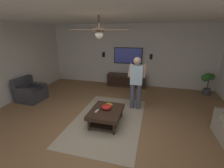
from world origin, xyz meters
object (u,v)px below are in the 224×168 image
Objects in this scene: bowl at (107,107)px; wall_speaker_right at (104,55)px; ceiling_fan at (99,31)px; potted_plant_tall at (207,81)px; remote_white at (97,111)px; media_console at (126,80)px; vase_round at (131,72)px; armchair at (30,93)px; book at (108,105)px; tv at (128,56)px; person_standing at (136,80)px; coffee_table at (106,113)px; wall_speaker_left at (151,57)px.

wall_speaker_right is at bearing 19.02° from bowl.
wall_speaker_right is (3.35, 1.16, 0.88)m from bowl.
potted_plant_tall is at bearing -43.54° from ceiling_fan.
wall_speaker_right is (3.54, 0.95, 0.93)m from remote_white.
media_console is at bearing 0.02° from ceiling_fan.
remote_white is at bearing -3.24° from media_console.
potted_plant_tall reaches higher than media_console.
remote_white is 3.29m from vase_round.
media_console is 3.10m from bowl.
vase_round is at bearing 38.55° from armchair.
armchair reaches higher than media_console.
ceiling_fan is at bearing -17.25° from armchair.
media_console reaches higher than book.
potted_plant_tall is 3.88× the size of vase_round.
tv is 3.85m from ceiling_fan.
book is (-2.75, 3.15, -0.14)m from potted_plant_tall.
person_standing is (0.33, -3.69, 0.65)m from armchair.
book is at bearing -160.25° from wall_speaker_right.
potted_plant_tall is (1.90, -2.50, -0.38)m from person_standing.
bowl is at bearing 133.18° from potted_plant_tall.
coffee_table is 3.71× the size of bowl.
armchair is at bearing 126.04° from vase_round.
tv is at bearing 43.33° from armchair.
media_console is 1.99× the size of potted_plant_tall.
armchair is 5.63× the size of remote_white.
coffee_table is 0.27m from remote_white.
tv is 8.36× the size of remote_white.
coffee_table is at bearing 176.85° from vase_round.
wall_speaker_left reaches higher than bowl.
media_console is 1.58m from wall_speaker_right.
book is at bearing 141.02° from person_standing.
ceiling_fan reaches higher than book.
media_console reaches higher than bowl.
remote_white is at bearing 122.98° from coffee_table.
armchair is 2.99m from remote_white.
wall_speaker_right reaches higher than coffee_table.
media_console is 6.30× the size of bowl.
ceiling_fan is at bearing 176.32° from coffee_table.
tv reaches higher than armchair.
remote_white is (-3.13, 3.34, -0.14)m from potted_plant_tall.
book is (0.38, -0.19, 0.01)m from remote_white.
remote_white is 1.95m from ceiling_fan.
tv is 3.65m from remote_white.
vase_round is (3.25, -0.38, 0.25)m from remote_white.
wall_speaker_left is at bearing -14.83° from ceiling_fan.
armchair is 3.15m from bowl.
media_console is (2.38, -3.04, -0.00)m from armchair.
remote_white is at bearing 144.21° from person_standing.
wall_speaker_left is at bearing -16.12° from bowl.
remote_white is at bearing -15.05° from armchair.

